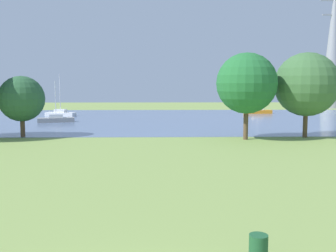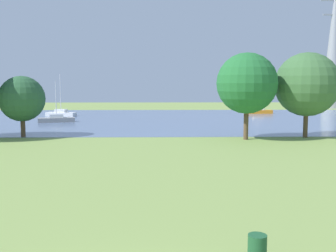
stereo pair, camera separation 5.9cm
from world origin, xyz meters
name	(u,v)px [view 2 (the right image)]	position (x,y,z in m)	size (l,w,h in m)	color
ground_plane	(148,151)	(0.00, 22.00, 0.00)	(160.00, 160.00, 0.00)	#7F994C
litter_bin	(257,248)	(3.79, 2.76, 0.40)	(0.56, 0.56, 0.80)	#1E512D
water_surface	(153,119)	(0.00, 50.00, 0.01)	(140.00, 40.00, 0.02)	slate
sailboat_gray	(57,119)	(-13.09, 45.38, 0.45)	(5.02, 2.67, 5.56)	gray
sailboat_orange	(258,111)	(18.20, 60.39, 0.45)	(4.91, 1.88, 5.97)	orange
sailboat_white	(61,113)	(-14.98, 55.52, 0.46)	(5.02, 2.60, 6.71)	white
tree_west_far	(22,99)	(-12.49, 30.44, 3.75)	(4.44, 4.44, 5.98)	brown
tree_east_far	(247,83)	(9.01, 28.30, 5.25)	(5.66, 5.66, 8.09)	brown
tree_west_near	(307,85)	(15.14, 29.64, 5.14)	(6.16, 6.16, 8.23)	brown
electricity_pylon	(334,41)	(37.83, 75.79, 14.15)	(6.40, 4.40, 28.27)	gray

